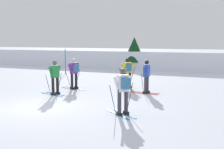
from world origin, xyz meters
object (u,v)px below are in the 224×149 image
object	(u,v)px
skier_green	(55,77)
conifer_far_left	(134,49)
skier_yellow	(128,71)
trail_marker_pole	(65,61)
skier_blue	(146,76)
skier_purple	(74,72)
skier_white	(123,89)

from	to	relation	value
skier_green	conifer_far_left	distance (m)	13.15
skier_yellow	trail_marker_pole	size ratio (longest dim) A/B	0.84
skier_blue	skier_yellow	xyz separation A→B (m)	(-1.39, 1.12, 0.04)
skier_purple	skier_blue	bearing A→B (deg)	4.43
skier_yellow	skier_white	xyz separation A→B (m)	(1.71, -5.43, 0.00)
skier_blue	conifer_far_left	distance (m)	11.86
skier_white	trail_marker_pole	xyz separation A→B (m)	(-8.49, 9.71, 0.06)
skier_blue	conifer_far_left	world-z (taller)	conifer_far_left
skier_purple	trail_marker_pole	distance (m)	7.06
skier_blue	skier_yellow	bearing A→B (deg)	141.25
skier_blue	conifer_far_left	xyz separation A→B (m)	(-4.20, 11.05, 0.94)
skier_white	trail_marker_pole	distance (m)	12.90
skier_blue	trail_marker_pole	world-z (taller)	trail_marker_pole
skier_white	trail_marker_pole	world-z (taller)	trail_marker_pole
skier_green	skier_purple	bearing A→B (deg)	87.71
skier_blue	conifer_far_left	size ratio (longest dim) A/B	0.57
skier_yellow	skier_green	xyz separation A→B (m)	(-2.71, -3.18, -0.04)
skier_yellow	skier_white	bearing A→B (deg)	-72.50
skier_yellow	skier_white	distance (m)	5.69
conifer_far_left	skier_green	bearing A→B (deg)	-89.54
skier_yellow	skier_purple	bearing A→B (deg)	-151.59
skier_purple	conifer_far_left	size ratio (longest dim) A/B	0.57
skier_white	skier_green	world-z (taller)	same
skier_blue	skier_white	bearing A→B (deg)	-85.72
trail_marker_pole	conifer_far_left	distance (m)	6.96
trail_marker_pole	conifer_far_left	bearing A→B (deg)	54.94
skier_white	skier_green	size ratio (longest dim) A/B	1.00
skier_blue	skier_purple	xyz separation A→B (m)	(-4.03, -0.31, 0.04)
skier_blue	trail_marker_pole	size ratio (longest dim) A/B	0.84
trail_marker_pole	skier_blue	bearing A→B (deg)	-33.45
skier_blue	skier_white	xyz separation A→B (m)	(0.32, -4.32, 0.04)
skier_purple	trail_marker_pole	xyz separation A→B (m)	(-4.14, 5.71, 0.06)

